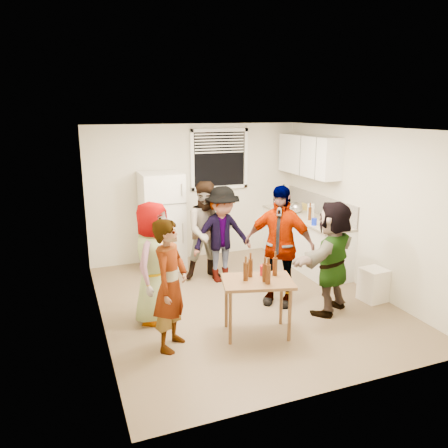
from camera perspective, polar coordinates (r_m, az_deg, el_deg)
name	(u,v)px	position (r m, az deg, el deg)	size (l,w,h in m)	color
room	(243,302)	(6.53, 2.53, -10.12)	(4.00, 4.50, 2.50)	beige
window	(219,159)	(8.20, -0.60, 8.46)	(1.12, 0.10, 1.06)	white
refrigerator	(162,221)	(7.72, -8.10, 0.38)	(0.70, 0.70, 1.70)	white
counter_lower	(304,241)	(8.08, 10.43, -2.17)	(0.60, 2.20, 0.86)	white
countertop	(305,217)	(7.96, 10.58, 0.93)	(0.64, 2.22, 0.04)	beige
backsplash	(320,205)	(8.07, 12.38, 2.48)	(0.03, 2.20, 0.36)	#B0A9A0
upper_cabinets	(309,155)	(8.02, 10.99, 8.78)	(0.34, 1.60, 0.70)	white
kettle	(296,213)	(8.14, 9.37, 1.44)	(0.26, 0.22, 0.22)	silver
paper_towel	(310,218)	(7.78, 11.23, 0.73)	(0.12, 0.12, 0.26)	white
wine_bottle	(283,205)	(8.76, 7.73, 2.44)	(0.08, 0.08, 0.31)	black
beer_bottle_counter	(309,220)	(7.66, 11.10, 0.52)	(0.06, 0.06, 0.22)	#47230C
blue_cup	(314,225)	(7.33, 11.67, -0.16)	(0.09, 0.09, 0.12)	#0C23DA
picture_frame	(305,207)	(8.38, 10.51, 2.23)	(0.02, 0.16, 0.13)	gold
trash_bin	(373,284)	(6.85, 18.93, -7.46)	(0.33, 0.33, 0.49)	white
serving_table	(256,333)	(5.70, 4.26, -14.05)	(0.85, 0.57, 0.72)	brown
beer_bottle_table	(268,284)	(5.30, 5.74, -7.76)	(0.06, 0.06, 0.24)	#47230C
red_cup	(264,275)	(5.55, 5.19, -6.67)	(0.10, 0.10, 0.13)	#A41315
guest_grey	(156,319)	(6.09, -8.89, -12.22)	(0.79, 1.62, 0.52)	gray
guest_stripe	(172,346)	(5.46, -6.75, -15.55)	(0.57, 1.57, 0.38)	#141933
guest_back_left	(209,278)	(7.40, -2.02, -7.04)	(0.79, 1.63, 0.62)	brown
guest_back_right	(222,280)	(7.31, -0.25, -7.30)	(1.02, 1.57, 0.58)	#444449
guest_black	(277,302)	(6.56, 6.95, -10.10)	(1.02, 1.74, 0.43)	black
guest_orange	(329,311)	(6.44, 13.50, -10.93)	(1.47, 1.58, 0.47)	#BD5537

